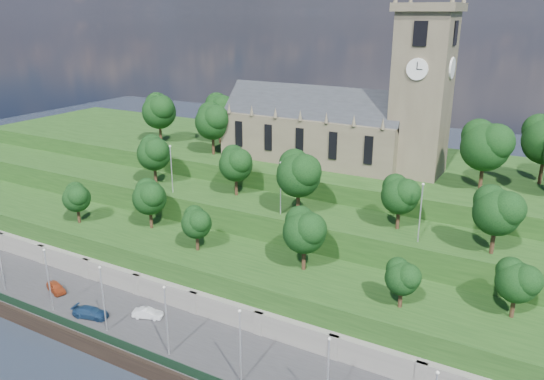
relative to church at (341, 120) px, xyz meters
The scene contains 16 objects.
promenade 45.42m from the church, 91.13° to the right, with size 160.00×12.00×2.00m, color #2D2D30.
quay_wall 50.78m from the church, 90.98° to the right, with size 160.00×0.50×2.20m, color black.
fence 49.57m from the church, 91.00° to the right, with size 160.00×0.10×1.20m, color black.
retaining_wall 39.48m from the church, 91.33° to the right, with size 160.00×2.10×5.00m.
embankment_lower 33.57m from the church, 91.61° to the right, with size 160.00×12.00×8.00m, color #1B3D14.
embankment_upper 23.71m from the church, 92.66° to the right, with size 160.00×10.00×12.00m, color #1B3D14.
hilltop 15.57m from the church, 101.11° to the left, with size 160.00×32.00×15.00m, color #1B3D14.
church is the anchor object (origin of this frame).
trees_lower 29.19m from the church, 93.27° to the right, with size 68.27×8.79×8.36m.
trees_upper 18.63m from the church, 86.47° to the right, with size 60.26×8.87×9.51m.
trees_hilltop 2.62m from the church, 34.83° to the right, with size 78.34×16.70×10.52m.
lamp_posts_promenade 46.22m from the church, 93.67° to the right, with size 60.36×0.36×8.96m.
lamp_posts_upper 20.87m from the church, 92.26° to the right, with size 40.36×0.36×7.92m.
car_left 51.81m from the church, 123.34° to the right, with size 1.60×3.99×1.36m, color maroon.
car_middle 44.73m from the church, 104.86° to the right, with size 1.37×3.94×1.30m, color silver.
car_right 49.65m from the church, 111.77° to the right, with size 1.96×4.82×1.40m, color navy.
Camera 1 is at (34.25, -37.31, 39.89)m, focal length 35.00 mm.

